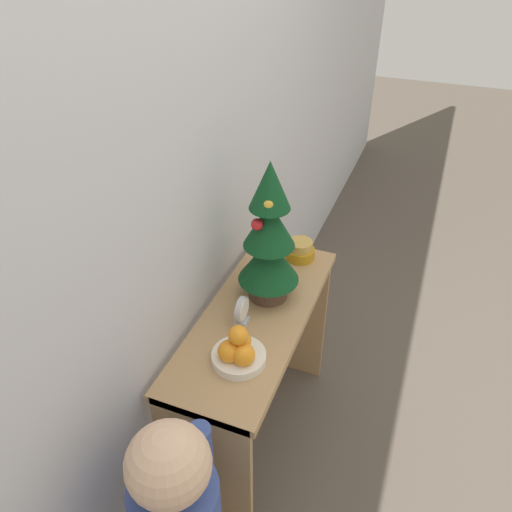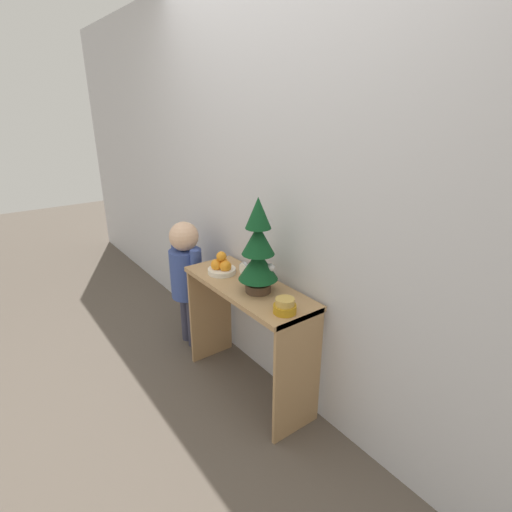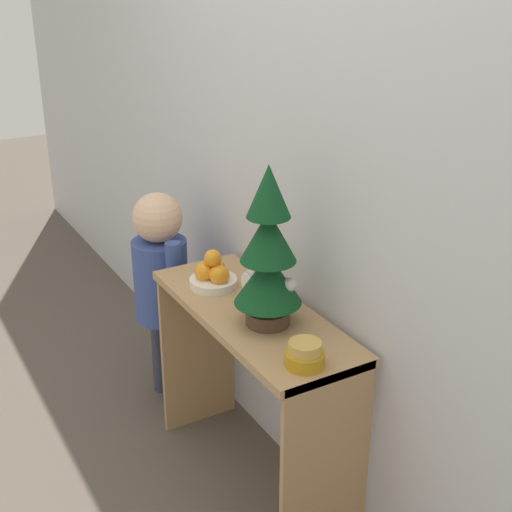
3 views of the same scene
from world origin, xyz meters
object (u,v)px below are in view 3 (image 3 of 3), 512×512
object	(u,v)px
singing_bowl	(305,355)
child_figure	(161,276)
fruit_bowl	(213,274)
desk_clock	(249,286)
mini_tree	(268,252)

from	to	relation	value
singing_bowl	child_figure	distance (m)	1.10
singing_bowl	child_figure	world-z (taller)	child_figure
singing_bowl	child_figure	bearing A→B (deg)	-179.52
fruit_bowl	desk_clock	bearing A→B (deg)	18.80
fruit_bowl	singing_bowl	bearing A→B (deg)	-1.14
fruit_bowl	desk_clock	distance (m)	0.18
mini_tree	child_figure	xyz separation A→B (m)	(-0.81, -0.05, -0.39)
fruit_bowl	singing_bowl	size ratio (longest dim) A/B	1.47
desk_clock	singing_bowl	bearing A→B (deg)	-8.59
child_figure	desk_clock	bearing A→B (deg)	7.06
fruit_bowl	child_figure	xyz separation A→B (m)	(-0.46, -0.02, -0.19)
fruit_bowl	child_figure	world-z (taller)	child_figure
mini_tree	singing_bowl	xyz separation A→B (m)	(0.28, -0.04, -0.22)
singing_bowl	mini_tree	bearing A→B (deg)	172.08
fruit_bowl	singing_bowl	distance (m)	0.62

